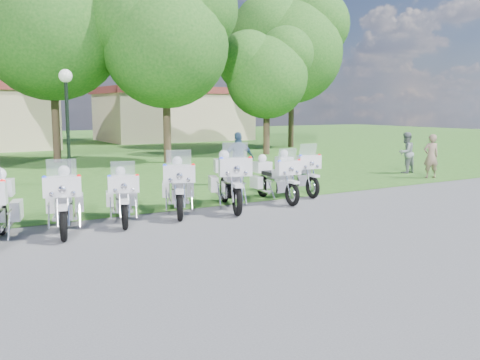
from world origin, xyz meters
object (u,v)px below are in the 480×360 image
motorcycle_5 (229,180)px  bystander_c (239,159)px  motorcycle_3 (122,195)px  motorcycle_7 (296,172)px  motorcycle_4 (178,185)px  bystander_a (431,156)px  lamp_post (66,97)px  motorcycle_6 (274,178)px  bystander_b (406,153)px  motorcycle_2 (64,199)px

motorcycle_5 → bystander_c: bystander_c is taller
motorcycle_3 → motorcycle_7: 5.97m
motorcycle_4 → motorcycle_7: bearing=-145.6°
motorcycle_3 → motorcycle_5: size_ratio=0.84×
motorcycle_5 → bystander_a: motorcycle_5 is taller
lamp_post → bystander_c: 6.08m
bystander_c → motorcycle_5: bearing=73.9°
motorcycle_5 → bystander_a: bearing=-153.0°
motorcycle_6 → motorcycle_5: bearing=13.8°
bystander_a → bystander_b: bystander_b is taller
motorcycle_2 → motorcycle_7: 7.37m
motorcycle_6 → bystander_c: 3.16m
motorcycle_2 → lamp_post: lamp_post is taller
motorcycle_7 → bystander_c: (-0.61, 2.39, 0.23)m
motorcycle_3 → bystander_b: (12.61, 2.91, 0.20)m
motorcycle_2 → motorcycle_6: bearing=-158.7°
lamp_post → bystander_a: (11.91, -5.11, -2.13)m
motorcycle_7 → motorcycle_6: bearing=35.4°
motorcycle_6 → bystander_b: 8.39m
motorcycle_4 → motorcycle_7: (4.32, 0.89, -0.03)m
lamp_post → bystander_b: bearing=-16.4°
motorcycle_4 → bystander_a: (10.71, 1.13, 0.13)m
motorcycle_7 → motorcycle_4: bearing=18.4°
motorcycle_7 → bystander_a: bearing=-171.1°
motorcycle_2 → bystander_a: bystander_a is taller
motorcycle_5 → motorcycle_3: bearing=23.5°
motorcycle_3 → lamp_post: (0.35, 6.51, 2.33)m
motorcycle_5 → bystander_a: 9.36m
motorcycle_5 → bystander_b: 10.01m
motorcycle_3 → motorcycle_6: size_ratio=0.94×
bystander_c → lamp_post: bearing=-13.0°
motorcycle_3 → motorcycle_6: bearing=-158.3°
motorcycle_7 → lamp_post: (-5.51, 5.35, 2.28)m
motorcycle_4 → lamp_post: 6.74m
motorcycle_2 → bystander_c: (6.62, 3.82, 0.22)m
motorcycle_5 → bystander_b: motorcycle_5 is taller
lamp_post → bystander_c: bearing=-31.1°
bystander_c → motorcycle_7: bearing=122.5°
motorcycle_5 → bystander_c: bearing=-104.6°
bystander_b → bystander_c: (-7.36, 0.64, 0.08)m
motorcycle_4 → motorcycle_7: 4.41m
motorcycle_6 → bystander_c: (0.66, 3.08, 0.25)m
motorcycle_3 → bystander_a: bystander_a is taller
motorcycle_6 → motorcycle_7: 1.45m
motorcycle_7 → bystander_c: bearing=-68.9°
motorcycle_6 → lamp_post: lamp_post is taller
motorcycle_2 → motorcycle_5: (4.34, 0.47, 0.07)m
lamp_post → bystander_a: bearing=-23.2°
motorcycle_3 → bystander_c: size_ratio=1.20×
motorcycle_5 → motorcycle_7: motorcycle_5 is taller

